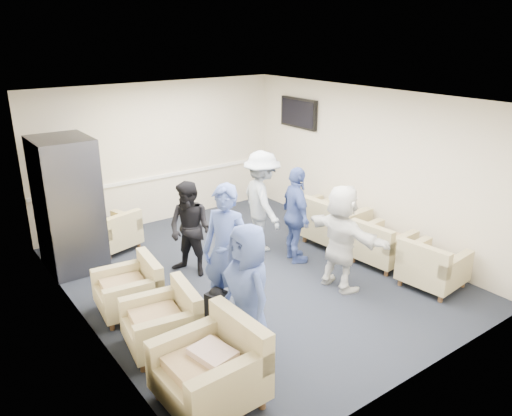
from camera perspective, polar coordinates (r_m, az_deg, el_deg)
floor at (r=7.82m, az=-0.53°, el=-7.65°), size 6.00×6.00×0.00m
ceiling at (r=7.00m, az=-0.60°, el=12.38°), size 6.00×6.00×0.00m
back_wall at (r=9.80m, az=-10.89°, el=6.14°), size 5.00×0.02×2.70m
front_wall at (r=5.32m, az=18.72°, el=-6.36°), size 5.00×0.02×2.70m
left_wall at (r=6.27m, az=-19.51°, el=-2.46°), size 0.02×6.00×2.70m
right_wall at (r=8.92m, az=12.65°, el=4.68°), size 0.02×6.00×2.70m
chair_rail at (r=9.90m, az=-10.67°, el=3.59°), size 4.98×0.04×0.06m
tv at (r=9.99m, az=4.88°, el=10.75°), size 0.10×1.00×0.58m
armchair_left_near at (r=5.28m, az=-4.76°, el=-17.98°), size 0.96×0.96×0.75m
armchair_left_mid at (r=6.15m, az=-10.30°, el=-12.84°), size 0.91×0.91×0.64m
armchair_left_far at (r=6.95m, az=-13.99°, el=-9.12°), size 0.86×0.86×0.62m
armchair_right_near at (r=7.76m, az=19.41°, el=-6.46°), size 0.88×0.88×0.64m
armchair_right_midnear at (r=8.28m, az=14.06°, el=-4.23°), size 0.85×0.85×0.63m
armchair_right_midfar at (r=8.87m, az=8.75°, el=-1.87°), size 0.97×0.97×0.73m
armchair_right_far at (r=9.39m, az=6.97°, el=-0.92°), size 0.81×0.81×0.61m
armchair_corner at (r=8.89m, az=-15.92°, el=-2.82°), size 0.92×0.92×0.60m
vending_machine at (r=8.23m, az=-20.65°, el=0.39°), size 0.85×0.99×2.09m
backpack at (r=6.66m, az=-4.57°, el=-10.67°), size 0.29×0.24×0.45m
pillow at (r=5.16m, az=-4.96°, el=-16.43°), size 0.40×0.49×0.13m
person_front_left at (r=5.69m, az=-0.91°, el=-9.57°), size 0.61×0.85×1.62m
person_mid_left at (r=6.41m, az=-3.44°, el=-5.12°), size 0.70×0.79×1.81m
person_back_left at (r=7.63m, az=-7.55°, el=-2.43°), size 0.82×0.89×1.48m
person_back_right at (r=8.40m, az=0.69°, el=0.75°), size 0.88×1.23×1.73m
person_mid_right at (r=8.00m, az=4.60°, el=-0.85°), size 0.67×1.00×1.59m
person_front_right at (r=7.25m, az=9.72°, el=-3.35°), size 0.52×1.48×1.58m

